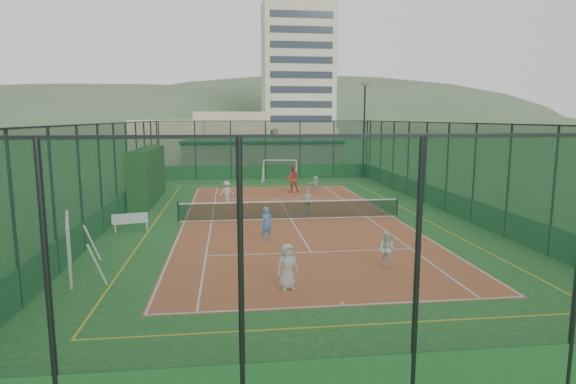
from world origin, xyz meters
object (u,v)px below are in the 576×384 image
Objects in this scene: futsal_goal_far at (280,171)px; child_far_right at (307,202)px; clubhouse at (262,156)px; white_bench at (131,222)px; child_near_mid at (267,224)px; apartment_tower at (297,72)px; child_near_left at (288,266)px; floodlight_ne at (364,131)px; child_near_right at (387,250)px; coach at (293,179)px; child_far_left at (227,192)px; futsal_goal_near at (69,247)px; child_far_back at (315,184)px.

child_far_right is at bearing -77.27° from futsal_goal_far.
clubhouse is 9.47× the size of white_bench.
white_bench is 1.09× the size of child_near_mid.
clubhouse is 62.64m from apartment_tower.
child_near_left is 6.06m from child_near_mid.
floodlight_ne reaches higher than child_near_right.
coach is at bearing 65.76° from child_near_left.
child_far_right is (-7.51, -15.40, -3.42)m from floodlight_ne.
futsal_goal_far is (-7.60, -1.87, -3.22)m from floodlight_ne.
white_bench is 1.17× the size of child_far_left.
futsal_goal_near is (-0.77, -6.36, 0.53)m from white_bench.
child_near_mid is at bearing 75.29° from child_near_left.
futsal_goal_near is 13.42m from child_far_right.
clubhouse is 5.44× the size of futsal_goal_far.
futsal_goal_far is at bearing -99.29° from apartment_tower.
child_near_mid is at bearing 81.73° from child_far_left.
coach reaches higher than futsal_goal_far.
white_bench is 0.57× the size of futsal_goal_far.
floodlight_ne is 0.54× the size of clubhouse.
child_far_right is (2.67, 5.48, -0.04)m from child_near_mid.
futsal_goal_far is 2.03× the size of child_far_left.
clubhouse reaches higher than child_near_left.
apartment_tower is at bearing -96.82° from coach.
futsal_goal_near is at bearing 146.55° from child_near_left.
child_far_right is (4.43, -4.03, 0.01)m from child_far_left.
futsal_goal_near is 2.21× the size of child_far_left.
futsal_goal_far is 1.90× the size of child_near_mid.
futsal_goal_far is 1.42× the size of coach.
child_far_right is (9.65, 9.33, -0.27)m from futsal_goal_near.
child_far_right is at bearing 90.05° from coach.
child_near_mid is 13.53m from coach.
child_near_mid is 1.06× the size of child_far_right.
clubhouse is at bearing -120.02° from child_far_left.
futsal_goal_near is 19.71m from coach.
child_near_right is at bearing -85.63° from clubhouse.
coach is at bearing -96.49° from child_far_right.
floodlight_ne is 5.61× the size of child_near_mid.
child_near_right is at bearing -110.41° from futsal_goal_near.
child_far_left is 0.99× the size of child_far_right.
apartment_tower is (3.40, 65.40, 10.88)m from floodlight_ne.
child_far_back is at bearing -170.03° from child_far_left.
apartment_tower reaches higher than futsal_goal_far.
futsal_goal_far is at bearing 54.43° from child_near_mid.
futsal_goal_far is 5.80m from coach.
apartment_tower is at bearing 121.01° from child_near_right.
apartment_tower reaches higher than child_far_left.
floodlight_ne is 10.41m from child_far_back.
child_far_left is (-3.34, -16.77, -0.88)m from clubhouse.
floodlight_ne reaches higher than child_near_left.
clubhouse reaches higher than futsal_goal_near.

